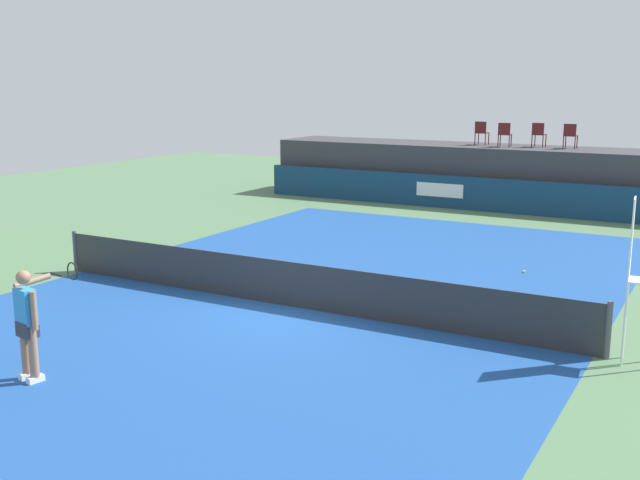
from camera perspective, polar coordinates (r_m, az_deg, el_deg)
name	(u,v)px	position (r m, az deg, el deg)	size (l,w,h in m)	color
ground_plane	(356,275)	(18.37, 2.74, -2.64)	(48.00, 48.00, 0.00)	#4C704C
court_inner	(292,306)	(15.84, -2.14, -4.99)	(12.00, 22.00, 0.00)	#1C478C
sponsor_wall	(488,195)	(27.88, 12.45, 3.33)	(18.00, 0.22, 1.20)	navy
spectator_platform	(503,176)	(29.52, 13.53, 4.72)	(18.00, 2.80, 2.20)	#38383D
spectator_chair_far_left	(481,132)	(29.77, 12.00, 7.92)	(0.45, 0.45, 0.89)	#561919
spectator_chair_left	(505,134)	(29.02, 13.66, 7.76)	(0.48, 0.48, 0.89)	#561919
spectator_chair_center	(539,134)	(29.29, 16.06, 7.66)	(0.45, 0.45, 0.89)	#561919
spectator_chair_right	(570,135)	(28.97, 18.24, 7.49)	(0.44, 0.44, 0.89)	#561919
umpire_chair	(636,270)	(13.33, 22.56, -2.07)	(0.48, 0.48, 2.76)	white
tennis_net	(291,284)	(15.71, -2.16, -3.34)	(12.40, 0.02, 0.95)	#2D2D2D
net_post_near	(75,251)	(19.57, -17.85, -0.79)	(0.10, 0.10, 1.00)	#4C4C51
net_post_far	(608,330)	(13.67, 20.78, -6.35)	(0.10, 0.10, 1.00)	#4C4C51
tennis_player	(29,321)	(12.60, -20.98, -5.68)	(0.57, 1.21, 1.77)	white
tennis_ball	(524,271)	(19.20, 15.01, -2.28)	(0.07, 0.07, 0.07)	#D8EA33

